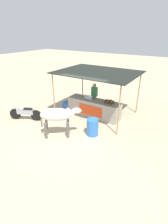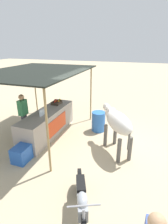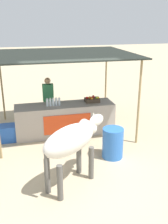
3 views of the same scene
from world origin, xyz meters
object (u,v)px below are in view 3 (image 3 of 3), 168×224
at_px(stall_counter, 65,119).
at_px(cow, 72,141).
at_px(cooler_box, 8,133).
at_px(vendor_behind_counter, 48,102).
at_px(fruit_crate, 92,100).
at_px(water_barrel, 113,143).

relative_size(stall_counter, cow, 1.78).
xyz_separation_m(cooler_box, cow, (1.41, -2.58, 0.79)).
distance_m(vendor_behind_counter, cow, 3.43).
bearing_deg(vendor_behind_counter, stall_counter, -61.29).
distance_m(fruit_crate, cooler_box, 2.73).
distance_m(stall_counter, vendor_behind_counter, 0.93).
bearing_deg(fruit_crate, vendor_behind_counter, 151.42).
distance_m(cooler_box, cow, 3.04).
xyz_separation_m(vendor_behind_counter, cow, (0.09, -3.43, 0.18)).
distance_m(fruit_crate, vendor_behind_counter, 1.48).
bearing_deg(cow, vendor_behind_counter, 91.56).
xyz_separation_m(cooler_box, water_barrel, (2.66, -1.66, 0.16)).
xyz_separation_m(water_barrel, cow, (-1.25, -0.91, 0.63)).
xyz_separation_m(vendor_behind_counter, cooler_box, (-1.32, -0.85, -0.61)).
bearing_deg(water_barrel, stall_counter, 117.85).
relative_size(stall_counter, water_barrel, 3.77).
height_order(vendor_behind_counter, cow, vendor_behind_counter).
xyz_separation_m(stall_counter, vendor_behind_counter, (-0.41, 0.75, 0.37)).
height_order(cooler_box, cow, cow).
bearing_deg(stall_counter, fruit_crate, 3.21).
relative_size(stall_counter, vendor_behind_counter, 1.82).
height_order(stall_counter, vendor_behind_counter, vendor_behind_counter).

